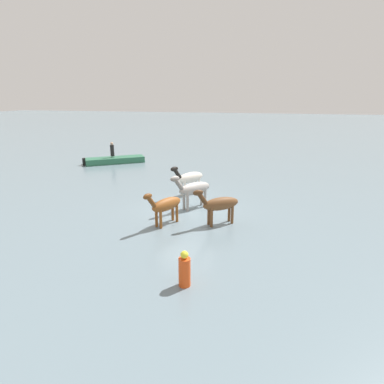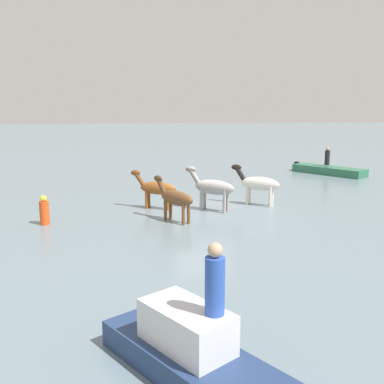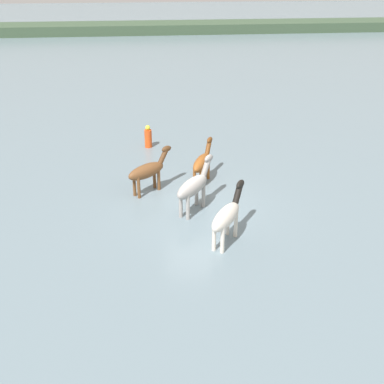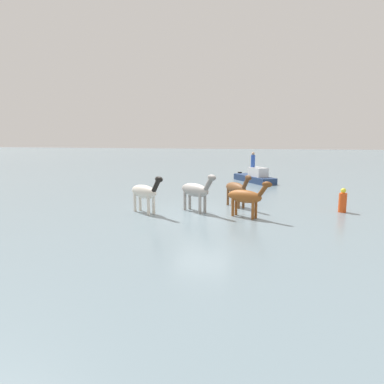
{
  "view_description": "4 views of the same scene",
  "coord_description": "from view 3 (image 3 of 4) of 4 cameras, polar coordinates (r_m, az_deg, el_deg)",
  "views": [
    {
      "loc": [
        -4.13,
        14.39,
        5.46
      ],
      "look_at": [
        -0.15,
        -0.31,
        0.87
      ],
      "focal_mm": 29.81,
      "sensor_mm": 36.0,
      "label": 1
    },
    {
      "loc": [
        -18.6,
        2.64,
        4.46
      ],
      "look_at": [
        0.33,
        0.48,
        0.73
      ],
      "focal_mm": 41.39,
      "sensor_mm": 36.0,
      "label": 2
    },
    {
      "loc": [
        -1.86,
        -15.02,
        8.32
      ],
      "look_at": [
        -0.3,
        -0.69,
        0.96
      ],
      "focal_mm": 42.31,
      "sensor_mm": 36.0,
      "label": 3
    },
    {
      "loc": [
        15.45,
        3.2,
        3.45
      ],
      "look_at": [
        -0.8,
        -0.68,
        0.84
      ],
      "focal_mm": 32.42,
      "sensor_mm": 36.0,
      "label": 4
    }
  ],
  "objects": [
    {
      "name": "ground_plane",
      "position": [
        17.27,
        0.74,
        -1.75
      ],
      "size": [
        194.44,
        194.44,
        0.0
      ],
      "primitive_type": "plane",
      "color": "slate"
    },
    {
      "name": "horse_mid_herd",
      "position": [
        14.65,
        4.4,
        -3.02
      ],
      "size": [
        1.59,
        2.12,
        1.8
      ],
      "rotation": [
        0.0,
        0.0,
        0.98
      ],
      "color": "silver",
      "rests_on": "ground_plane"
    },
    {
      "name": "horse_dark_mare",
      "position": [
        18.73,
        1.3,
        3.77
      ],
      "size": [
        1.24,
        2.07,
        1.67
      ],
      "rotation": [
        0.0,
        0.0,
        1.12
      ],
      "color": "brown",
      "rests_on": "ground_plane"
    },
    {
      "name": "buoy_channel_marker",
      "position": [
        22.76,
        -5.54,
        6.86
      ],
      "size": [
        0.36,
        0.36,
        1.14
      ],
      "color": "#E54C19",
      "rests_on": "ground_plane"
    },
    {
      "name": "distant_shoreline",
      "position": [
        63.22,
        -4.75,
        19.41
      ],
      "size": [
        174.99,
        6.0,
        2.4
      ],
      "primitive_type": "cube",
      "color": "#394D37",
      "rests_on": "ground_plane"
    },
    {
      "name": "horse_dun_straggler",
      "position": [
        17.98,
        -5.6,
        2.69
      ],
      "size": [
        1.94,
        1.63,
        1.71
      ],
      "rotation": [
        0.0,
        0.0,
        0.67
      ],
      "color": "brown",
      "rests_on": "ground_plane"
    },
    {
      "name": "horse_pinto_flank",
      "position": [
        16.46,
        0.2,
        0.75
      ],
      "size": [
        1.75,
        2.12,
        1.86
      ],
      "rotation": [
        0.0,
        0.0,
        0.92
      ],
      "color": "#9E9993",
      "rests_on": "ground_plane"
    }
  ]
}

